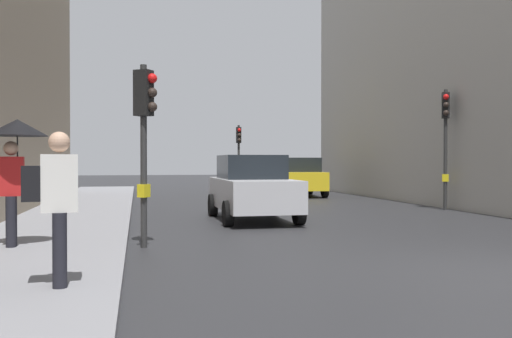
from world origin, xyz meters
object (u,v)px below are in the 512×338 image
object	(u,v)px
traffic_light_near_right	(145,122)
pedestrian_with_umbrella	(15,147)
car_silver_hatchback	(252,188)
car_yellow_taxi	(298,177)
pedestrian_with_black_backpack	(55,199)
traffic_light_far_median	(239,146)
traffic_light_mid_street	(446,127)
car_dark_suv	(254,173)

from	to	relation	value
traffic_light_near_right	pedestrian_with_umbrella	distance (m)	2.24
traffic_light_near_right	car_silver_hatchback	distance (m)	5.47
car_yellow_taxi	pedestrian_with_black_backpack	size ratio (longest dim) A/B	2.43
traffic_light_far_median	pedestrian_with_black_backpack	xyz separation A→B (m)	(-6.16, -22.54, -1.26)
traffic_light_mid_street	pedestrian_with_black_backpack	distance (m)	14.82
car_dark_suv	traffic_light_mid_street	bearing A→B (deg)	-81.84
car_silver_hatchback	car_dark_suv	xyz separation A→B (m)	(4.21, 20.08, 0.00)
car_dark_suv	pedestrian_with_black_backpack	xyz separation A→B (m)	(-8.18, -28.29, 0.29)
car_yellow_taxi	car_dark_suv	distance (m)	10.04
traffic_light_near_right	car_dark_suv	size ratio (longest dim) A/B	0.79
car_silver_hatchback	pedestrian_with_black_backpack	bearing A→B (deg)	-115.81
traffic_light_mid_street	car_yellow_taxi	bearing A→B (deg)	107.66
traffic_light_mid_street	pedestrian_with_black_backpack	xyz separation A→B (m)	(-10.80, -10.03, -1.56)
traffic_light_near_right	traffic_light_mid_street	bearing A→B (deg)	32.56
traffic_light_far_median	car_yellow_taxi	distance (m)	4.99
traffic_light_far_median	pedestrian_with_black_backpack	distance (m)	23.40
traffic_light_mid_street	pedestrian_with_umbrella	bearing A→B (deg)	-150.69
traffic_light_near_right	car_yellow_taxi	bearing A→B (deg)	63.75
traffic_light_near_right	traffic_light_mid_street	size ratio (longest dim) A/B	0.85
traffic_light_near_right	pedestrian_with_black_backpack	size ratio (longest dim) A/B	1.90
traffic_light_far_median	car_dark_suv	world-z (taller)	traffic_light_far_median
car_yellow_taxi	pedestrian_with_black_backpack	world-z (taller)	pedestrian_with_black_backpack
pedestrian_with_black_backpack	traffic_light_far_median	bearing A→B (deg)	74.71
traffic_light_far_median	car_yellow_taxi	size ratio (longest dim) A/B	0.82
pedestrian_with_black_backpack	pedestrian_with_umbrella	bearing A→B (deg)	107.97
traffic_light_mid_street	car_yellow_taxi	xyz separation A→B (m)	(-2.62, 8.23, -1.84)
traffic_light_far_median	traffic_light_near_right	bearing A→B (deg)	-105.25
car_yellow_taxi	traffic_light_mid_street	bearing A→B (deg)	-72.34
traffic_light_near_right	pedestrian_with_black_backpack	xyz separation A→B (m)	(-1.05, -3.81, -1.16)
car_yellow_taxi	pedestrian_with_black_backpack	bearing A→B (deg)	-114.14
car_yellow_taxi	pedestrian_with_black_backpack	xyz separation A→B (m)	(-8.18, -18.25, 0.29)
traffic_light_mid_street	pedestrian_with_umbrella	xyz separation A→B (m)	(-11.89, -6.67, -0.88)
traffic_light_mid_street	car_silver_hatchback	size ratio (longest dim) A/B	0.94
traffic_light_mid_street	car_dark_suv	size ratio (longest dim) A/B	0.93
car_silver_hatchback	pedestrian_with_umbrella	distance (m)	7.08
car_yellow_taxi	pedestrian_with_umbrella	size ratio (longest dim) A/B	2.01
traffic_light_far_median	pedestrian_with_umbrella	size ratio (longest dim) A/B	1.64
car_dark_suv	pedestrian_with_black_backpack	bearing A→B (deg)	-106.13
pedestrian_with_umbrella	pedestrian_with_black_backpack	world-z (taller)	pedestrian_with_umbrella
car_silver_hatchback	pedestrian_with_black_backpack	distance (m)	9.12
car_silver_hatchback	car_yellow_taxi	distance (m)	10.89
traffic_light_far_median	traffic_light_mid_street	bearing A→B (deg)	-69.67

